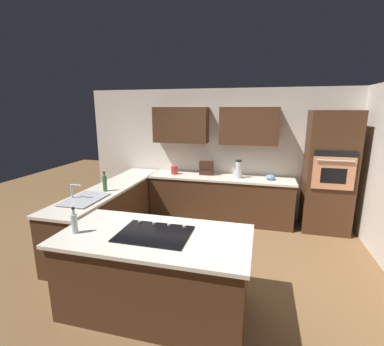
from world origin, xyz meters
TOP-DOWN VIEW (x-y plane):
  - ground_plane at (0.00, 0.00)m, footprint 14.00×14.00m
  - wall_back at (0.07, -2.04)m, footprint 6.00×0.44m
  - lower_cabinets_back at (0.10, -1.72)m, footprint 2.80×0.60m
  - countertop_back at (0.10, -1.72)m, footprint 2.84×0.64m
  - lower_cabinets_side at (1.82, -0.55)m, footprint 0.60×2.90m
  - countertop_side at (1.82, -0.55)m, footprint 0.64×2.94m
  - island_base at (0.40, 1.00)m, footprint 1.97×0.96m
  - island_top at (0.40, 1.00)m, footprint 2.05×1.04m
  - wall_oven at (-1.85, -1.72)m, footprint 0.80×0.66m
  - sink_unit at (1.83, 0.19)m, footprint 0.46×0.70m
  - cooktop at (0.40, 0.99)m, footprint 0.76×0.56m
  - blender at (-0.25, -1.71)m, footprint 0.15×0.15m
  - mixing_bowl at (-0.85, -1.71)m, footprint 0.18×0.18m
  - spice_rack at (0.40, -1.80)m, footprint 0.27×0.11m
  - kettle at (1.05, -1.71)m, footprint 0.14×0.14m
  - dish_soap_bottle at (1.77, -0.29)m, footprint 0.07×0.07m
  - oil_bottle at (1.24, 1.18)m, footprint 0.06×0.06m

SIDE VIEW (x-z plane):
  - ground_plane at x=0.00m, z-range 0.00..0.00m
  - lower_cabinets_back at x=0.10m, z-range 0.00..0.86m
  - lower_cabinets_side at x=1.82m, z-range 0.00..0.86m
  - island_base at x=0.40m, z-range 0.00..0.86m
  - countertop_back at x=0.10m, z-range 0.86..0.90m
  - countertop_side at x=1.82m, z-range 0.86..0.90m
  - island_top at x=0.40m, z-range 0.86..0.90m
  - cooktop at x=0.40m, z-range 0.89..0.92m
  - sink_unit at x=1.83m, z-range 0.80..1.03m
  - mixing_bowl at x=-0.85m, z-range 0.90..1.00m
  - kettle at x=1.05m, z-range 0.90..1.07m
  - oil_bottle at x=1.24m, z-range 0.87..1.16m
  - dish_soap_bottle at x=1.77m, z-range 0.87..1.20m
  - spice_rack at x=0.40m, z-range 0.90..1.19m
  - blender at x=-0.25m, z-range 0.88..1.23m
  - wall_oven at x=-1.85m, z-range 0.00..2.19m
  - wall_back at x=0.07m, z-range 0.15..2.75m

